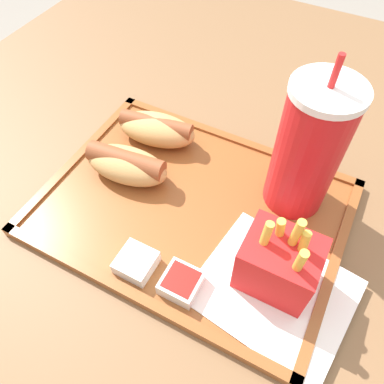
{
  "coord_description": "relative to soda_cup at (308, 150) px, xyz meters",
  "views": [
    {
      "loc": [
        0.11,
        -0.27,
        1.15
      ],
      "look_at": [
        -0.02,
        -0.02,
        0.78
      ],
      "focal_mm": 35.0,
      "sensor_mm": 36.0,
      "label": 1
    }
  ],
  "objects": [
    {
      "name": "ground_plane",
      "position": [
        -0.09,
        -0.05,
        -0.84
      ],
      "size": [
        8.0,
        8.0,
        0.0
      ],
      "primitive_type": "plane",
      "color": "gray"
    },
    {
      "name": "dining_table",
      "position": [
        -0.09,
        -0.05,
        -0.47
      ],
      "size": [
        1.09,
        1.18,
        0.74
      ],
      "color": "brown",
      "rests_on": "ground_plane"
    },
    {
      "name": "food_tray",
      "position": [
        -0.11,
        -0.08,
        -0.09
      ],
      "size": [
        0.38,
        0.28,
        0.01
      ],
      "color": "brown",
      "rests_on": "dining_table"
    },
    {
      "name": "paper_napkin",
      "position": [
        0.02,
        -0.13,
        -0.09
      ],
      "size": [
        0.18,
        0.16,
        0.0
      ],
      "color": "white",
      "rests_on": "food_tray"
    },
    {
      "name": "soda_cup",
      "position": [
        0.0,
        0.0,
        0.0
      ],
      "size": [
        0.08,
        0.08,
        0.21
      ],
      "color": "red",
      "rests_on": "food_tray"
    },
    {
      "name": "hot_dog_far",
      "position": [
        -0.21,
        0.01,
        -0.07
      ],
      "size": [
        0.12,
        0.07,
        0.04
      ],
      "color": "tan",
      "rests_on": "food_tray"
    },
    {
      "name": "hot_dog_near",
      "position": [
        -0.21,
        -0.07,
        -0.06
      ],
      "size": [
        0.12,
        0.07,
        0.04
      ],
      "color": "tan",
      "rests_on": "food_tray"
    },
    {
      "name": "fries_carton",
      "position": [
        0.02,
        -0.12,
        -0.05
      ],
      "size": [
        0.08,
        0.06,
        0.11
      ],
      "color": "red",
      "rests_on": "food_tray"
    },
    {
      "name": "sauce_cup_mayo",
      "position": [
        -0.13,
        -0.18,
        -0.08
      ],
      "size": [
        0.04,
        0.04,
        0.02
      ],
      "color": "silver",
      "rests_on": "food_tray"
    },
    {
      "name": "sauce_cup_ketchup",
      "position": [
        -0.07,
        -0.18,
        -0.08
      ],
      "size": [
        0.04,
        0.04,
        0.02
      ],
      "color": "silver",
      "rests_on": "food_tray"
    }
  ]
}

